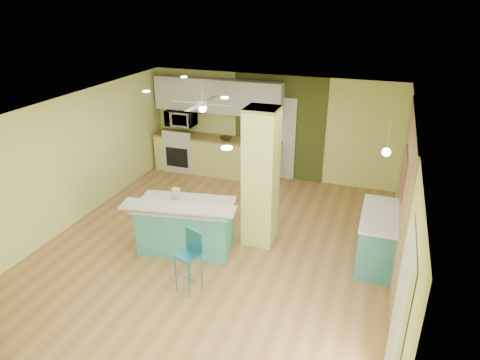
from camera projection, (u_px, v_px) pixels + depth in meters
name	position (u px, v px, depth m)	size (l,w,h in m)	color
floor	(217.00, 247.00, 7.72)	(6.00, 7.00, 0.01)	#9C6B36
ceiling	(214.00, 111.00, 6.71)	(6.00, 7.00, 0.01)	white
wall_back	(271.00, 127.00, 10.24)	(6.00, 0.01, 2.50)	#D8E179
wall_front	(79.00, 322.00, 4.19)	(6.00, 0.01, 2.50)	#D8E179
wall_left	(69.00, 162.00, 8.13)	(0.01, 7.00, 2.50)	#D8E179
wall_right	(404.00, 212.00, 6.30)	(0.01, 7.00, 2.50)	#D8E179
wood_panel	(403.00, 195.00, 6.82)	(0.02, 3.40, 2.50)	#8C7250
olive_accent	(279.00, 128.00, 10.16)	(2.20, 0.02, 2.50)	#41491D
interior_door	(278.00, 139.00, 10.24)	(0.82, 0.05, 2.00)	silver
french_door	(397.00, 327.00, 4.40)	(0.04, 1.08, 2.10)	white
column	(261.00, 178.00, 7.45)	(0.55, 0.55, 2.50)	#C6CE5F
kitchen_run	(217.00, 156.00, 10.69)	(3.25, 0.63, 0.94)	#DCDE74
stove	(183.00, 152.00, 10.97)	(0.76, 0.66, 1.08)	silver
upper_cabinets	(217.00, 96.00, 10.19)	(3.20, 0.34, 0.80)	silver
microwave	(181.00, 118.00, 10.62)	(0.70, 0.48, 0.39)	white
ceiling_fan	(202.00, 104.00, 8.94)	(1.41, 1.41, 0.61)	silver
pendant_lamp	(386.00, 152.00, 6.80)	(0.14, 0.14, 0.69)	silver
wall_decor	(404.00, 173.00, 6.88)	(0.03, 0.90, 0.70)	brown
peninsula	(186.00, 225.00, 7.49)	(1.94, 1.30, 1.02)	teal
bar_stool	(191.00, 251.00, 6.38)	(0.42, 0.42, 1.00)	#1E6F87
side_counter	(377.00, 238.00, 7.14)	(0.60, 1.41, 0.91)	teal
fruit_bowl	(226.00, 138.00, 10.34)	(0.28, 0.28, 0.07)	#342415
canister	(176.00, 193.00, 7.51)	(0.15, 0.15, 0.18)	gold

